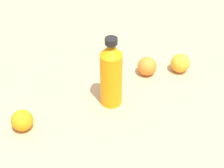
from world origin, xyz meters
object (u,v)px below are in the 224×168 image
orange_1 (180,63)px  orange_2 (147,66)px  orange_0 (22,120)px  water_bottle (112,74)px

orange_1 → orange_2: bearing=-176.6°
orange_0 → orange_2: bearing=29.3°
orange_1 → orange_2: orange_1 is taller
water_bottle → orange_1: 0.33m
orange_2 → orange_1: bearing=3.4°
orange_0 → orange_2: (0.44, 0.25, 0.00)m
orange_0 → orange_1: (0.57, 0.25, 0.00)m
orange_0 → orange_1: 0.62m
water_bottle → orange_1: (0.28, 0.15, -0.09)m
orange_0 → orange_1: bearing=24.0°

